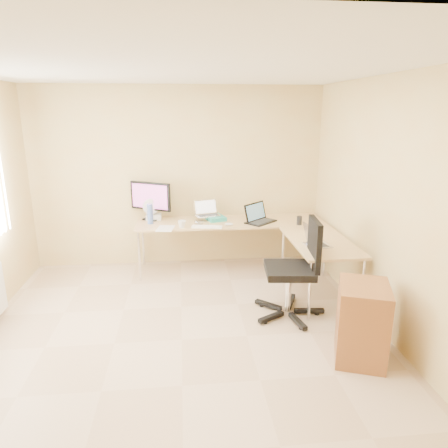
{
  "coord_description": "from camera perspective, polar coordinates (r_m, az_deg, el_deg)",
  "views": [
    {
      "loc": [
        0.04,
        -3.68,
        2.26
      ],
      "look_at": [
        0.55,
        1.1,
        0.9
      ],
      "focal_mm": 32.53,
      "sensor_mm": 36.0,
      "label": 1
    }
  ],
  "objects": [
    {
      "name": "mug",
      "position": [
        5.46,
        -5.94,
        -0.01
      ],
      "size": [
        0.11,
        0.11,
        0.1
      ],
      "primitive_type": "imported",
      "rotation": [
        0.0,
        0.0,
        -0.06
      ],
      "color": "silver",
      "rests_on": "desk_main"
    },
    {
      "name": "book_stack",
      "position": [
        5.85,
        -1.32,
        0.9
      ],
      "size": [
        0.33,
        0.39,
        0.05
      ],
      "primitive_type": "cube",
      "rotation": [
        0.0,
        0.0,
        0.31
      ],
      "color": "teal",
      "rests_on": "desk_main"
    },
    {
      "name": "desk_return",
      "position": [
        5.18,
        13.13,
        -6.09
      ],
      "size": [
        0.7,
        1.3,
        0.73
      ],
      "primitive_type": "cube",
      "color": "tan",
      "rests_on": "ground"
    },
    {
      "name": "cd_stack",
      "position": [
        5.63,
        -3.55,
        0.18
      ],
      "size": [
        0.15,
        0.15,
        0.03
      ],
      "primitive_type": "cylinder",
      "rotation": [
        0.0,
        0.0,
        -0.22
      ],
      "color": "silver",
      "rests_on": "desk_main"
    },
    {
      "name": "white_box",
      "position": [
        5.93,
        -9.85,
        1.01
      ],
      "size": [
        0.22,
        0.16,
        0.08
      ],
      "primitive_type": "cube",
      "rotation": [
        0.0,
        0.0,
        -0.0
      ],
      "color": "white",
      "rests_on": "desk_main"
    },
    {
      "name": "black_cup",
      "position": [
        5.66,
        10.54,
        0.49
      ],
      "size": [
        0.08,
        0.08,
        0.12
      ],
      "primitive_type": "cylinder",
      "rotation": [
        0.0,
        0.0,
        -0.15
      ],
      "color": "black",
      "rests_on": "desk_main"
    },
    {
      "name": "papers",
      "position": [
        5.45,
        -8.24,
        -0.63
      ],
      "size": [
        0.26,
        0.33,
        0.01
      ],
      "primitive_type": "cube",
      "rotation": [
        0.0,
        0.0,
        -0.17
      ],
      "color": "silver",
      "rests_on": "desk_main"
    },
    {
      "name": "desk_fan",
      "position": [
        5.91,
        -10.21,
        1.96
      ],
      "size": [
        0.27,
        0.27,
        0.28
      ],
      "primitive_type": "cylinder",
      "rotation": [
        0.0,
        0.0,
        0.23
      ],
      "color": "silver",
      "rests_on": "desk_main"
    },
    {
      "name": "office_chair",
      "position": [
        4.59,
        9.13,
        -6.93
      ],
      "size": [
        0.75,
        0.75,
        1.13
      ],
      "primitive_type": "cube",
      "rotation": [
        0.0,
        0.0,
        -0.11
      ],
      "color": "black",
      "rests_on": "ground"
    },
    {
      "name": "ceiling",
      "position": [
        3.69,
        -7.17,
        20.99
      ],
      "size": [
        4.5,
        4.5,
        0.0
      ],
      "primitive_type": "plane",
      "rotation": [
        3.14,
        0.0,
        0.0
      ],
      "color": "white",
      "rests_on": "ground"
    },
    {
      "name": "desk_main",
      "position": [
        5.88,
        0.92,
        -2.99
      ],
      "size": [
        2.65,
        0.7,
        0.73
      ],
      "primitive_type": "cube",
      "color": "tan",
      "rests_on": "ground"
    },
    {
      "name": "keyboard",
      "position": [
        5.46,
        -2.42,
        -0.39
      ],
      "size": [
        0.42,
        0.2,
        0.02
      ],
      "primitive_type": "cube",
      "rotation": [
        0.0,
        0.0,
        -0.21
      ],
      "color": "white",
      "rests_on": "desk_main"
    },
    {
      "name": "floor",
      "position": [
        4.31,
        -5.96,
        -15.86
      ],
      "size": [
        4.5,
        4.5,
        0.0
      ],
      "primitive_type": "plane",
      "color": "tan",
      "rests_on": "ground"
    },
    {
      "name": "laptop_return",
      "position": [
        4.82,
        13.06,
        -1.76
      ],
      "size": [
        0.36,
        0.3,
        0.22
      ],
      "primitive_type": "cube",
      "rotation": [
        0.0,
        0.0,
        1.73
      ],
      "color": "silver",
      "rests_on": "desk_return"
    },
    {
      "name": "cabinet",
      "position": [
        4.06,
        18.79,
        -13.02
      ],
      "size": [
        0.59,
        0.66,
        0.75
      ],
      "primitive_type": "cube",
      "rotation": [
        0.0,
        0.0,
        -0.35
      ],
      "color": "brown",
      "rests_on": "ground"
    },
    {
      "name": "mouse",
      "position": [
        5.54,
        0.72,
        -0.02
      ],
      "size": [
        0.13,
        0.11,
        0.04
      ],
      "primitive_type": "ellipsoid",
      "rotation": [
        0.0,
        0.0,
        0.39
      ],
      "color": "silver",
      "rests_on": "desk_main"
    },
    {
      "name": "water_bottle",
      "position": [
        5.69,
        -10.35,
        1.4
      ],
      "size": [
        0.08,
        0.08,
        0.28
      ],
      "primitive_type": "cylinder",
      "rotation": [
        0.0,
        0.0,
        0.06
      ],
      "color": "#4A66B0",
      "rests_on": "desk_main"
    },
    {
      "name": "monitor",
      "position": [
        5.88,
        -10.27,
        3.21
      ],
      "size": [
        0.66,
        0.5,
        0.55
      ],
      "primitive_type": "cube",
      "rotation": [
        0.0,
        0.0,
        -0.52
      ],
      "color": "black",
      "rests_on": "desk_main"
    },
    {
      "name": "wall_front",
      "position": [
        1.72,
        -6.78,
        -18.17
      ],
      "size": [
        4.5,
        0.0,
        4.5
      ],
      "primitive_type": "plane",
      "rotation": [
        -1.57,
        0.0,
        0.0
      ],
      "color": "#CABA82",
      "rests_on": "ground"
    },
    {
      "name": "wall_back",
      "position": [
        6.0,
        -6.43,
        6.5
      ],
      "size": [
        4.5,
        0.0,
        4.5
      ],
      "primitive_type": "plane",
      "rotation": [
        1.57,
        0.0,
        0.0
      ],
      "color": "#CABA82",
      "rests_on": "ground"
    },
    {
      "name": "wall_right",
      "position": [
        4.32,
        22.57,
        1.75
      ],
      "size": [
        0.0,
        4.5,
        4.5
      ],
      "primitive_type": "plane",
      "rotation": [
        1.57,
        0.0,
        -1.57
      ],
      "color": "#CABA82",
      "rests_on": "ground"
    },
    {
      "name": "laptop_center",
      "position": [
        5.81,
        -2.34,
        2.2
      ],
      "size": [
        0.4,
        0.35,
        0.22
      ],
      "primitive_type": "cube",
      "rotation": [
        0.0,
        0.0,
        0.27
      ],
      "color": "silver",
      "rests_on": "desk_main"
    },
    {
      "name": "laptop_black",
      "position": [
        5.69,
        5.21,
        1.54
      ],
      "size": [
        0.53,
        0.52,
        0.27
      ],
      "primitive_type": "cube",
      "rotation": [
        0.0,
        0.0,
        0.73
      ],
      "color": "black",
      "rests_on": "desk_main"
    }
  ]
}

